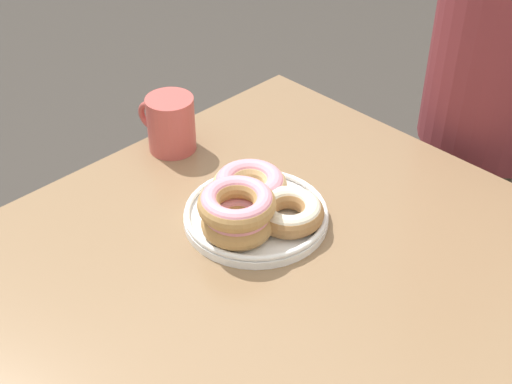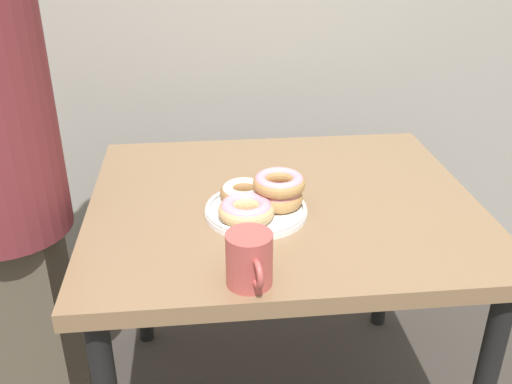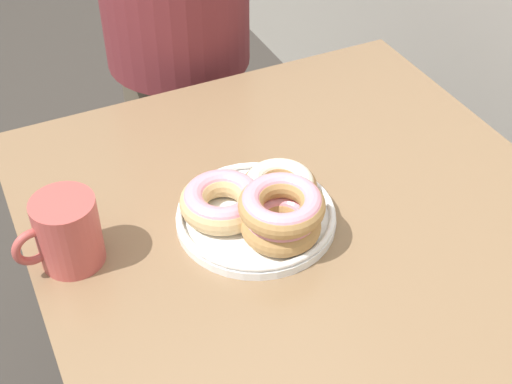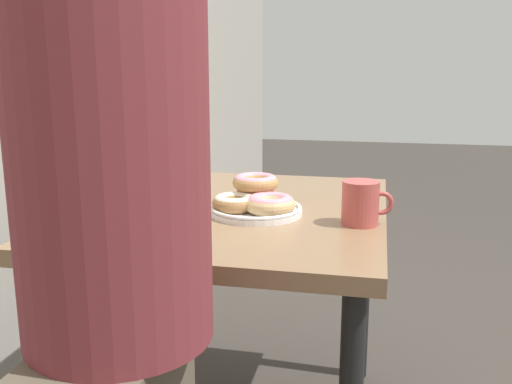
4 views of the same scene
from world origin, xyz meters
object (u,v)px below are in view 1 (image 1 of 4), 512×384
(donut_plate, at_px, (253,206))
(coffee_mug, at_px, (170,123))
(dining_table, at_px, (256,302))
(person_figure, at_px, (504,96))

(donut_plate, bearing_deg, coffee_mug, -100.41)
(dining_table, distance_m, person_figure, 0.70)
(donut_plate, height_order, person_figure, person_figure)
(dining_table, height_order, coffee_mug, coffee_mug)
(person_figure, bearing_deg, donut_plate, -8.86)
(coffee_mug, distance_m, person_figure, 0.69)
(dining_table, bearing_deg, person_figure, 177.94)
(dining_table, relative_size, coffee_mug, 7.59)
(dining_table, xyz_separation_m, coffee_mug, (-0.12, -0.35, 0.14))
(dining_table, bearing_deg, donut_plate, -132.32)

